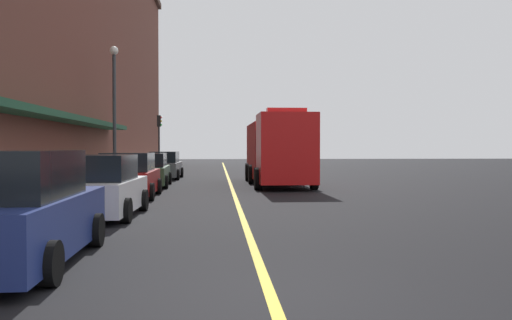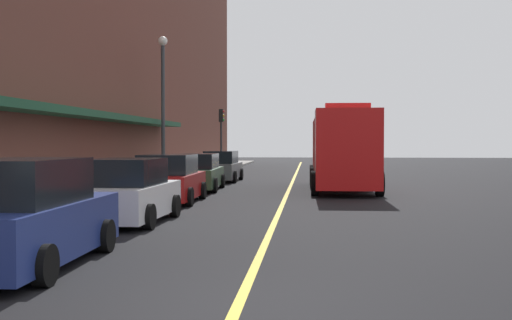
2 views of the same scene
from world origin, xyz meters
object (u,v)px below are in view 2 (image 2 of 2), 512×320
Objects in this scene: street_lamp_left at (163,94)px; traffic_light_near at (221,128)px; parking_meter_1 at (193,162)px; parked_car_3 at (199,173)px; parked_car_0 at (27,217)px; parked_car_2 at (169,180)px; parking_meter_0 at (118,175)px; parked_car_4 at (222,167)px; fire_truck at (342,151)px; parked_car_1 at (127,193)px.

street_lamp_left is 1.61× the size of traffic_light_near.
parking_meter_1 is at bearing -90.33° from traffic_light_near.
traffic_light_near reaches higher than parked_car_3.
street_lamp_left is at bearing -92.52° from traffic_light_near.
parked_car_0 is 23.43m from parking_meter_1.
parked_car_0 is at bearing -179.88° from parked_car_2.
parking_meter_0 is at bearing -86.24° from street_lamp_left.
parked_car_2 reaches higher than parking_meter_1.
parked_car_3 is at bearing -0.97° from parked_car_2.
parked_car_0 is at bearing -179.03° from parked_car_4.
parking_meter_1 is 0.31× the size of traffic_light_near.
street_lamp_left is at bearing 157.48° from parked_car_4.
parking_meter_1 is 5.46m from street_lamp_left.
fire_truck is 2.20× the size of traffic_light_near.
parked_car_0 is 10.10m from parking_meter_0.
traffic_light_near reaches higher than parked_car_4.
parked_car_0 reaches higher than parked_car_3.
parked_car_1 is 0.95× the size of parked_car_4.
parked_car_3 is at bearing -39.66° from street_lamp_left.
traffic_light_near reaches higher than parking_meter_1.
parked_car_2 reaches higher than parked_car_4.
parked_car_0 is 1.06× the size of parked_car_2.
street_lamp_left reaches higher than parked_car_2.
parked_car_3 is (-0.12, 11.45, -0.03)m from parked_car_1.
fire_truck is at bearing -131.41° from parked_car_4.
parking_meter_0 is (-1.37, -7.49, 0.29)m from parked_car_3.
parking_meter_0 is (-7.73, -8.25, -0.69)m from fire_truck.
parked_car_3 is 6.07m from parking_meter_1.
fire_truck is at bearing -33.65° from parking_meter_1.
parking_meter_1 is at bearing 6.46° from parked_car_1.
parked_car_0 is 1.12× the size of traffic_light_near.
parked_car_4 is 1.62m from parking_meter_1.
parking_meter_1 is at bearing 90.00° from parking_meter_0.
parked_car_3 is (0.03, 5.79, -0.03)m from parked_car_2.
parked_car_4 is (0.16, 12.24, -0.02)m from parked_car_2.
parking_meter_0 is at bearing -43.57° from fire_truck.
parked_car_0 is at bearing -19.34° from fire_truck.
parked_car_1 and parked_car_2 have the same top height.
traffic_light_near reaches higher than parked_car_0.
parked_car_2 is 0.65× the size of street_lamp_left.
parked_car_2 is 12.24m from parked_car_4.
parked_car_4 is 3.40× the size of parking_meter_0.
parked_car_2 reaches higher than parking_meter_0.
parked_car_2 is 8.47m from street_lamp_left.
fire_truck is (6.39, 6.55, 0.95)m from parked_car_2.
parked_car_1 is 3.23× the size of parking_meter_1.
parked_car_1 reaches higher than parked_car_3.
parked_car_2 is at bearing -75.38° from street_lamp_left.
parked_car_1 is 3.23× the size of parking_meter_0.
parked_car_2 is at bearing -86.75° from traffic_light_near.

